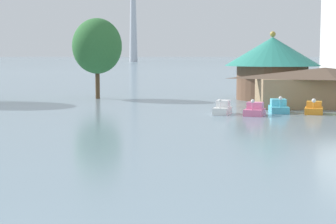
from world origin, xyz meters
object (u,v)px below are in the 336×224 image
object	(u,v)px
pedal_boat_white	(225,109)
shoreline_tree_mid	(99,46)
green_roof_pavilion	(275,64)
pedal_boat_cyan	(281,107)
pedal_boat_orange	(316,109)
pedal_boat_pink	(257,110)
boathouse	(327,87)

from	to	relation	value
pedal_boat_white	shoreline_tree_mid	world-z (taller)	shoreline_tree_mid
green_roof_pavilion	pedal_boat_white	bearing A→B (deg)	-114.76
pedal_boat_white	pedal_boat_cyan	xyz separation A→B (m)	(5.50, 1.25, 0.00)
pedal_boat_white	pedal_boat_orange	bearing A→B (deg)	109.55
pedal_boat_pink	boathouse	size ratio (longest dim) A/B	0.19
pedal_boat_white	pedal_boat_cyan	bearing A→B (deg)	120.80
boathouse	shoreline_tree_mid	world-z (taller)	shoreline_tree_mid
pedal_boat_cyan	pedal_boat_orange	world-z (taller)	pedal_boat_cyan
pedal_boat_white	pedal_boat_cyan	size ratio (longest dim) A/B	0.97
pedal_boat_white	green_roof_pavilion	distance (m)	18.93
shoreline_tree_mid	pedal_boat_orange	bearing A→B (deg)	-38.04
pedal_boat_white	pedal_boat_orange	world-z (taller)	pedal_boat_orange
boathouse	pedal_boat_pink	bearing A→B (deg)	-138.56
pedal_boat_cyan	green_roof_pavilion	distance (m)	16.21
pedal_boat_orange	boathouse	bearing A→B (deg)	173.05
shoreline_tree_mid	boathouse	bearing A→B (deg)	-24.55
pedal_boat_white	pedal_boat_pink	xyz separation A→B (m)	(2.85, -1.08, -0.03)
green_roof_pavilion	shoreline_tree_mid	bearing A→B (deg)	177.14
pedal_boat_pink	boathouse	xyz separation A→B (m)	(8.44, 7.45, 1.72)
pedal_boat_pink	shoreline_tree_mid	bearing A→B (deg)	-119.03
pedal_boat_orange	shoreline_tree_mid	bearing A→B (deg)	-111.58
pedal_boat_white	pedal_boat_pink	world-z (taller)	pedal_boat_pink
pedal_boat_orange	boathouse	distance (m)	6.91
pedal_boat_cyan	shoreline_tree_mid	xyz separation A→B (m)	(-19.46, 16.65, 6.06)
shoreline_tree_mid	pedal_boat_cyan	bearing A→B (deg)	-40.56
pedal_boat_pink	green_roof_pavilion	world-z (taller)	green_roof_pavilion
boathouse	pedal_boat_white	bearing A→B (deg)	-150.56
shoreline_tree_mid	pedal_boat_pink	bearing A→B (deg)	-48.49
pedal_boat_pink	green_roof_pavilion	xyz separation A→B (m)	(4.91, 17.90, 3.93)
pedal_boat_pink	pedal_boat_white	bearing A→B (deg)	-91.38
pedal_boat_white	pedal_boat_pink	distance (m)	3.04
pedal_boat_cyan	green_roof_pavilion	bearing A→B (deg)	175.33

